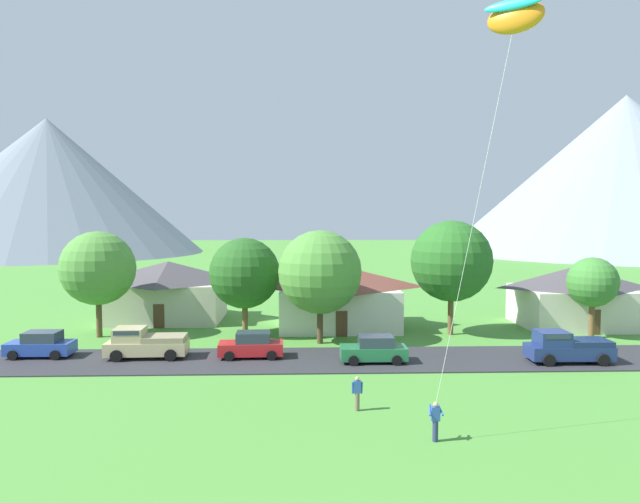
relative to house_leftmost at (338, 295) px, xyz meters
The scene contains 19 objects.
road_strip 11.50m from the house_leftmost, 97.95° to the right, with size 160.00×6.63×0.08m, color #2D2D33.
mountain_far_east_ridge 147.26m from the house_leftmost, 54.54° to the left, with size 93.65×93.65×25.10m, color gray.
mountain_west_ridge 120.11m from the house_leftmost, 50.33° to the left, with size 85.66×85.66×38.32m, color gray.
mountain_central_ridge 114.77m from the house_leftmost, 124.20° to the left, with size 73.08×73.08×32.45m, color slate.
house_leftmost is the anchor object (origin of this frame).
house_left_center 19.90m from the house_leftmost, ahead, with size 9.53×7.99×5.03m.
house_right_center 15.42m from the house_leftmost, 165.99° to the left, with size 10.18×8.01×5.27m.
tree_near_left 19.17m from the house_leftmost, 169.74° to the right, with size 5.66×5.66×8.18m.
tree_left_of_center 6.86m from the house_leftmost, 105.94° to the right, with size 6.10×6.10×8.32m.
tree_center 8.43m from the house_leftmost, 157.20° to the right, with size 5.50×5.50×7.65m.
tree_right_of_center 19.77m from the house_leftmost, 14.76° to the right, with size 3.78×3.78×6.20m.
tree_near_right 9.76m from the house_leftmost, 21.14° to the right, with size 6.35×6.35×8.99m.
parked_car_green_west_end 12.10m from the house_leftmost, 82.79° to the right, with size 4.20×2.09×1.68m.
parked_car_blue_mid_west 22.60m from the house_leftmost, 154.25° to the right, with size 4.22×2.12×1.68m.
parked_car_red_mid_east 12.34m from the house_leftmost, 121.57° to the right, with size 4.26×2.19×1.68m.
pickup_truck_navy_west_side 18.52m from the house_leftmost, 41.90° to the right, with size 5.22×2.37×1.99m.
pickup_truck_sand_east_side 16.94m from the house_leftmost, 142.45° to the right, with size 5.25×2.43×1.99m.
kite_flyer_with_kite 28.10m from the house_leftmost, 76.10° to the right, with size 5.09×2.67×18.56m.
watcher_person 20.81m from the house_leftmost, 91.23° to the right, with size 0.56×0.24×1.68m.
Camera 1 is at (-1.61, -11.48, 9.47)m, focal length 32.48 mm.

